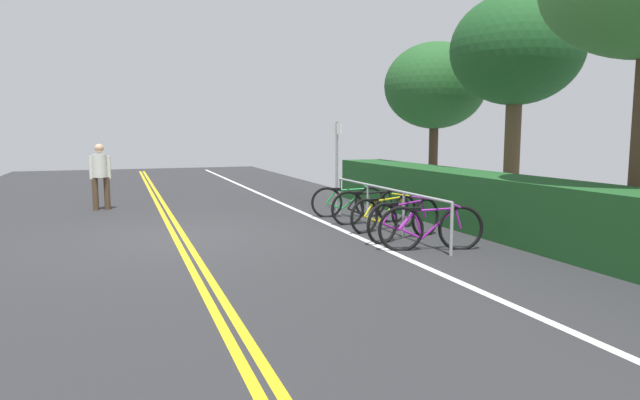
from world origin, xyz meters
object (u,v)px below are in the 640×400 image
at_px(bicycle_1, 371,207).
at_px(tree_mid, 516,51).
at_px(sign_post_near, 337,157).
at_px(bicycle_2, 385,213).
at_px(bicycle_4, 431,228).
at_px(bicycle_3, 405,220).
at_px(tree_near_left, 435,86).
at_px(bike_rack, 385,199).
at_px(bicycle_0, 348,202).
at_px(pedestrian, 100,172).

relative_size(bicycle_1, tree_mid, 0.36).
bearing_deg(sign_post_near, bicycle_2, -1.44).
distance_m(bicycle_4, sign_post_near, 4.64).
height_order(bicycle_3, tree_near_left, tree_near_left).
relative_size(bike_rack, sign_post_near, 2.17).
bearing_deg(bicycle_2, tree_near_left, 138.78).
bearing_deg(bicycle_1, bicycle_2, -5.26).
xyz_separation_m(bicycle_4, tree_mid, (-2.63, 3.64, 3.28)).
bearing_deg(bicycle_2, bicycle_0, -179.57).
relative_size(bicycle_3, tree_mid, 0.36).
relative_size(bicycle_4, sign_post_near, 0.79).
xyz_separation_m(bicycle_3, tree_mid, (-1.70, 3.61, 3.29)).
xyz_separation_m(bicycle_2, tree_near_left, (-3.92, 3.43, 2.78)).
height_order(sign_post_near, tree_mid, tree_mid).
distance_m(tree_near_left, tree_mid, 3.20).
relative_size(bicycle_0, bicycle_1, 0.93).
height_order(bicycle_2, bicycle_3, bicycle_3).
bearing_deg(tree_near_left, bike_rack, -41.07).
distance_m(bicycle_3, tree_near_left, 6.60).
xyz_separation_m(bicycle_0, bicycle_2, (1.76, 0.01, -0.01)).
relative_size(pedestrian, tree_near_left, 0.37).
bearing_deg(tree_near_left, bicycle_1, -47.10).
distance_m(bicycle_1, bicycle_3, 1.75).
bearing_deg(tree_mid, bicycle_0, -105.82).
bearing_deg(tree_mid, bike_rack, -76.97).
xyz_separation_m(pedestrian, tree_mid, (4.06, 8.72, 2.73)).
bearing_deg(pedestrian, bicycle_1, 52.59).
distance_m(bicycle_2, tree_mid, 4.89).
bearing_deg(bicycle_0, bicycle_3, -1.52).
height_order(bicycle_2, sign_post_near, sign_post_near).
bearing_deg(bicycle_1, bicycle_0, -174.89).
xyz_separation_m(bicycle_0, tree_mid, (1.00, 3.54, 3.30)).
relative_size(bicycle_0, pedestrian, 1.01).
xyz_separation_m(bicycle_1, bicycle_3, (1.74, -0.16, -0.00)).
height_order(bicycle_2, tree_mid, tree_mid).
bearing_deg(tree_near_left, pedestrian, -96.01).
xyz_separation_m(pedestrian, tree_near_left, (0.91, 8.63, 2.20)).
height_order(bicycle_0, bicycle_4, bicycle_4).
distance_m(bike_rack, pedestrian, 7.11).
height_order(bike_rack, bicycle_1, bike_rack).
distance_m(bicycle_2, bicycle_4, 1.87).
distance_m(bicycle_4, tree_near_left, 7.32).
bearing_deg(sign_post_near, bicycle_3, -2.41).
relative_size(tree_near_left, tree_mid, 0.88).
relative_size(bicycle_1, pedestrian, 1.09).
relative_size(pedestrian, sign_post_near, 0.75).
bearing_deg(sign_post_near, bicycle_1, 0.19).
bearing_deg(bicycle_4, pedestrian, -142.81).
bearing_deg(pedestrian, bicycle_4, 37.19).
height_order(bicycle_1, tree_mid, tree_mid).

